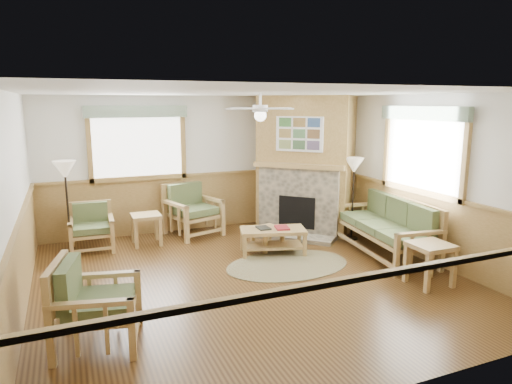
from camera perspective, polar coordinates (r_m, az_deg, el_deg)
name	(u,v)px	position (r m, az deg, el deg)	size (l,w,h in m)	color
floor	(249,278)	(6.90, -0.83, -10.76)	(6.00, 6.00, 0.01)	#4C3015
ceiling	(249,93)	(6.40, -0.89, 12.33)	(6.00, 6.00, 0.01)	white
wall_back	(194,164)	(9.33, -7.77, 3.53)	(6.00, 0.02, 2.70)	white
wall_front	(383,251)	(3.98, 15.65, -7.08)	(6.00, 0.02, 2.70)	white
wall_left	(13,207)	(6.09, -28.05, -1.71)	(0.02, 6.00, 2.70)	white
wall_right	(415,176)	(8.11, 19.22, 1.88)	(0.02, 6.00, 2.70)	white
wainscot	(249,243)	(6.71, -0.84, -6.36)	(6.00, 6.00, 1.10)	olive
fireplace	(306,164)	(9.22, 6.23, 3.48)	(2.20, 2.20, 2.70)	olive
window_back	(136,104)	(8.99, -14.80, 10.53)	(1.90, 0.16, 1.50)	white
window_right	(427,105)	(7.84, 20.54, 10.17)	(0.16, 1.90, 1.50)	white
ceiling_fan	(260,96)	(6.79, 0.54, 11.92)	(1.24, 1.24, 0.36)	white
sofa	(384,227)	(8.11, 15.73, -4.18)	(0.86, 2.10, 0.97)	#A5844D
armchair_back_left	(91,227)	(8.53, -19.87, -4.19)	(0.73, 0.73, 0.82)	#A5844D
armchair_back_right	(193,210)	(9.01, -7.86, -2.22)	(0.90, 0.90, 1.01)	#A5844D
armchair_left	(97,303)	(5.27, -19.22, -12.92)	(0.85, 0.85, 0.95)	#A5844D
coffee_table	(273,241)	(7.91, 2.12, -6.14)	(1.10, 0.55, 0.44)	#A5844D
end_table_chairs	(146,229)	(8.60, -13.53, -4.57)	(0.51, 0.49, 0.57)	#A5844D
end_table_sofa	(430,264)	(7.01, 20.89, -8.43)	(0.55, 0.53, 0.61)	#A5844D
footstool	(267,238)	(8.12, 1.42, -5.83)	(0.46, 0.46, 0.40)	#A5844D
braided_rug	(288,265)	(7.43, 3.98, -9.06)	(2.03, 2.03, 0.01)	brown
floor_lamp_left	(68,208)	(8.32, -22.46, -1.89)	(0.37, 0.37, 1.63)	black
floor_lamp_right	(353,199)	(8.78, 12.01, -0.82)	(0.36, 0.36, 1.57)	black
book_red	(282,227)	(7.86, 3.28, -4.37)	(0.22, 0.30, 0.03)	maroon
book_dark	(263,227)	(7.84, 0.92, -4.42)	(0.20, 0.27, 0.03)	black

